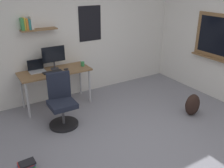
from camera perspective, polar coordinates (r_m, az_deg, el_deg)
ground_plane at (r=4.03m, az=7.71°, el=-14.21°), size 5.20×5.20×0.00m
wall_back at (r=5.44m, az=-8.10°, el=10.90°), size 5.00×0.30×2.60m
desk at (r=5.05m, az=-13.01°, el=2.14°), size 1.39×0.59×0.76m
office_chair at (r=4.45m, az=-11.58°, el=-4.44°), size 0.52×0.53×0.95m
laptop at (r=5.05m, az=-17.04°, el=3.39°), size 0.31×0.21×0.23m
monitor_primary at (r=5.03m, az=-13.35°, el=6.29°), size 0.46×0.17×0.46m
keyboard at (r=4.93m, az=-13.59°, el=2.73°), size 0.37×0.13×0.02m
computer_mouse at (r=5.01m, az=-10.57°, el=3.41°), size 0.10×0.06×0.03m
coffee_mug at (r=5.19m, az=-6.81°, el=4.65°), size 0.08×0.08×0.09m
backpack at (r=4.98m, az=18.12°, el=-4.57°), size 0.32×0.22×0.43m
book_stack_on_floor at (r=3.78m, az=-19.12°, el=-17.34°), size 0.24×0.21×0.12m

